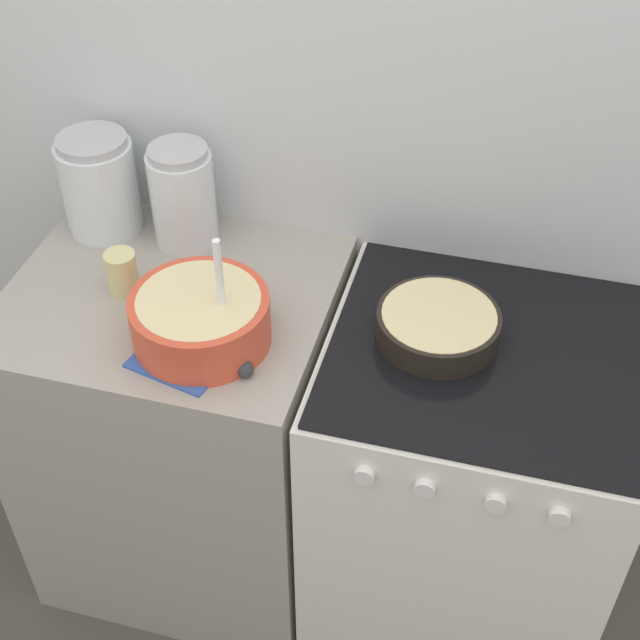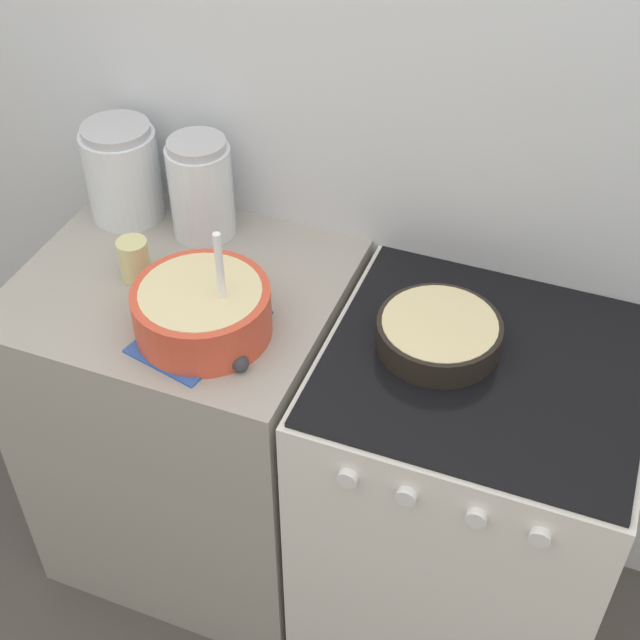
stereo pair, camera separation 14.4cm
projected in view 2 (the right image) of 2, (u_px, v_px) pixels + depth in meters
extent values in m
cube|color=silver|center=(381.00, 135.00, 1.94)|extent=(4.43, 0.05, 2.40)
cube|color=#9E998E|center=(196.00, 423.00, 2.29)|extent=(0.71, 0.62, 0.93)
cube|color=white|center=(462.00, 505.00, 2.11)|extent=(0.66, 0.62, 0.92)
cube|color=black|center=(486.00, 365.00, 1.80)|extent=(0.63, 0.59, 0.01)
cylinder|color=white|center=(348.00, 478.00, 1.68)|extent=(0.04, 0.02, 0.04)
cylinder|color=white|center=(406.00, 496.00, 1.64)|extent=(0.04, 0.02, 0.04)
cylinder|color=white|center=(476.00, 518.00, 1.61)|extent=(0.04, 0.02, 0.04)
cylinder|color=white|center=(540.00, 537.00, 1.58)|extent=(0.04, 0.02, 0.04)
cylinder|color=#D84C33|center=(202.00, 312.00, 1.83)|extent=(0.29, 0.29, 0.11)
cylinder|color=beige|center=(201.00, 302.00, 1.81)|extent=(0.25, 0.25, 0.06)
cylinder|color=white|center=(221.00, 284.00, 1.76)|extent=(0.02, 0.02, 0.24)
cylinder|color=black|center=(439.00, 334.00, 1.81)|extent=(0.26, 0.26, 0.06)
cylinder|color=beige|center=(439.00, 332.00, 1.81)|extent=(0.24, 0.24, 0.05)
cylinder|color=silver|center=(123.00, 175.00, 2.11)|extent=(0.18, 0.18, 0.22)
cylinder|color=white|center=(126.00, 190.00, 2.14)|extent=(0.16, 0.16, 0.13)
cylinder|color=#B2B2B7|center=(115.00, 130.00, 2.03)|extent=(0.16, 0.16, 0.02)
cylinder|color=silver|center=(201.00, 191.00, 2.06)|extent=(0.15, 0.15, 0.22)
cylinder|color=silver|center=(203.00, 207.00, 2.09)|extent=(0.13, 0.13, 0.13)
cylinder|color=#B2B2B7|center=(196.00, 145.00, 1.97)|extent=(0.13, 0.13, 0.02)
cylinder|color=beige|center=(134.00, 260.00, 1.97)|extent=(0.07, 0.07, 0.10)
cube|color=#3359B2|center=(200.00, 331.00, 1.86)|extent=(0.24, 0.30, 0.01)
cylinder|color=#333338|center=(215.00, 361.00, 1.79)|extent=(0.09, 0.01, 0.01)
sphere|color=#333338|center=(240.00, 363.00, 1.77)|extent=(0.04, 0.04, 0.04)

